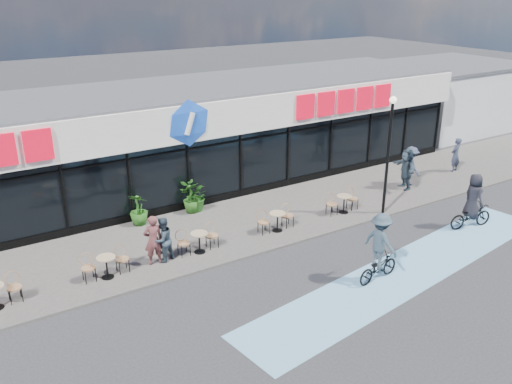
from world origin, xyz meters
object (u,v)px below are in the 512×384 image
at_px(potted_plant_left, 139,209).
at_px(pedestrian_c, 456,155).
at_px(pedestrian_a, 406,169).
at_px(patron_right, 163,240).
at_px(cyclist_b, 472,208).
at_px(pedestrian_b, 411,166).
at_px(patron_left, 153,240).
at_px(lamp_post, 389,145).
at_px(potted_plant_right, 195,197).
at_px(cyclist_a, 380,251).
at_px(potted_plant_mid, 191,197).

bearing_deg(potted_plant_left, pedestrian_c, -8.42).
height_order(pedestrian_a, pedestrian_c, pedestrian_a).
relative_size(patron_right, cyclist_b, 0.72).
relative_size(potted_plant_left, pedestrian_b, 0.69).
xyz_separation_m(patron_left, pedestrian_a, (12.47, 0.60, 0.07)).
xyz_separation_m(lamp_post, pedestrian_c, (6.72, 1.92, -2.03)).
xyz_separation_m(patron_right, pedestrian_b, (12.69, 0.85, 0.12)).
relative_size(pedestrian_b, cyclist_b, 0.82).
distance_m(potted_plant_right, cyclist_a, 8.38).
bearing_deg(potted_plant_left, cyclist_b, -32.47).
xyz_separation_m(pedestrian_b, cyclist_b, (-1.44, -4.49, -0.17)).
xyz_separation_m(potted_plant_right, patron_right, (-2.78, -3.30, 0.17)).
distance_m(lamp_post, pedestrian_a, 3.79).
bearing_deg(patron_left, pedestrian_c, -170.94).
distance_m(potted_plant_mid, pedestrian_a, 9.87).
height_order(pedestrian_a, cyclist_b, cyclist_b).
distance_m(potted_plant_right, pedestrian_a, 9.74).
height_order(lamp_post, cyclist_a, lamp_post).
distance_m(pedestrian_a, cyclist_b, 4.33).
xyz_separation_m(patron_left, cyclist_a, (5.73, -4.66, 0.06)).
xyz_separation_m(potted_plant_mid, pedestrian_b, (10.05, -2.45, 0.27)).
height_order(lamp_post, cyclist_b, lamp_post).
distance_m(potted_plant_mid, pedestrian_c, 13.55).
bearing_deg(patron_right, pedestrian_c, 163.77).
height_order(potted_plant_left, pedestrian_c, pedestrian_c).
bearing_deg(patron_left, pedestrian_a, -171.60).
relative_size(lamp_post, potted_plant_left, 3.81).
xyz_separation_m(patron_right, pedestrian_a, (12.13, 0.60, 0.15)).
bearing_deg(pedestrian_c, cyclist_a, 14.87).
bearing_deg(patron_left, cyclist_b, 168.21).
bearing_deg(pedestrian_a, potted_plant_right, -87.47).
relative_size(potted_plant_right, cyclist_a, 0.54).
bearing_deg(potted_plant_mid, pedestrian_a, -15.86).
distance_m(patron_left, cyclist_b, 12.15).
bearing_deg(potted_plant_right, pedestrian_b, -13.88).
bearing_deg(cyclist_a, patron_left, 140.87).
distance_m(patron_left, cyclist_a, 7.39).
xyz_separation_m(pedestrian_b, cyclist_a, (-7.30, -5.51, 0.02)).
xyz_separation_m(potted_plant_mid, cyclist_b, (8.62, -6.93, 0.11)).
height_order(potted_plant_left, patron_right, patron_right).
distance_m(lamp_post, pedestrian_c, 7.28).
bearing_deg(cyclist_b, pedestrian_b, 72.26).
bearing_deg(potted_plant_mid, potted_plant_right, 0.81).
distance_m(patron_left, pedestrian_c, 16.36).
height_order(patron_left, pedestrian_c, patron_left).
bearing_deg(lamp_post, pedestrian_c, 15.98).
height_order(pedestrian_a, cyclist_a, cyclist_a).
bearing_deg(patron_left, pedestrian_b, -170.64).
distance_m(pedestrian_b, cyclist_a, 9.15).
bearing_deg(potted_plant_right, patron_right, -130.13).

